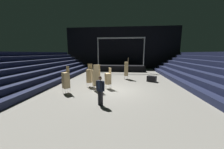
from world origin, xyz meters
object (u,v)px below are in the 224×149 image
at_px(stage_riser, 121,67).
at_px(chair_stack_front_left, 96,78).
at_px(chair_stack_front_right, 126,69).
at_px(chair_stack_mid_right, 98,74).
at_px(equipment_road_case, 152,79).
at_px(man_with_tie, 100,89).
at_px(chair_stack_mid_centre, 108,78).
at_px(chair_stack_mid_left, 66,80).
at_px(chair_stack_rear_left, 90,76).

bearing_deg(stage_riser, chair_stack_front_left, -97.94).
bearing_deg(chair_stack_front_left, chair_stack_front_right, 35.60).
bearing_deg(stage_riser, chair_stack_mid_right, -102.22).
distance_m(chair_stack_mid_right, equipment_road_case, 5.71).
bearing_deg(man_with_tie, chair_stack_front_left, -47.51).
xyz_separation_m(stage_riser, chair_stack_mid_centre, (-0.71, -11.11, 0.32)).
bearing_deg(chair_stack_front_left, chair_stack_mid_left, 176.42).
bearing_deg(chair_stack_front_right, chair_stack_mid_right, 129.94).
bearing_deg(man_with_tie, chair_stack_mid_right, -52.46).
height_order(chair_stack_mid_centre, equipment_road_case, chair_stack_mid_centre).
bearing_deg(equipment_road_case, man_with_tie, -123.07).
distance_m(chair_stack_front_left, chair_stack_rear_left, 1.33).
bearing_deg(chair_stack_mid_centre, chair_stack_mid_right, 2.61).
relative_size(man_with_tie, chair_stack_rear_left, 0.85).
distance_m(man_with_tie, chair_stack_front_right, 7.75).
height_order(chair_stack_front_left, equipment_road_case, chair_stack_front_left).
bearing_deg(man_with_tie, equipment_road_case, -98.92).
relative_size(chair_stack_mid_left, chair_stack_rear_left, 1.00).
distance_m(chair_stack_mid_right, chair_stack_mid_centre, 2.32).
distance_m(chair_stack_front_left, chair_stack_mid_right, 2.60).
xyz_separation_m(stage_riser, chair_stack_mid_right, (-1.99, -9.17, 0.37)).
distance_m(chair_stack_mid_centre, chair_stack_rear_left, 1.78).
distance_m(stage_riser, chair_stack_mid_centre, 11.13).
height_order(chair_stack_front_left, chair_stack_front_right, chair_stack_front_right).
distance_m(chair_stack_front_left, equipment_road_case, 6.45).
xyz_separation_m(chair_stack_front_left, equipment_road_case, (5.20, 3.74, -0.77)).
bearing_deg(chair_stack_front_left, man_with_tie, -98.31).
height_order(chair_stack_mid_left, chair_stack_rear_left, same).
xyz_separation_m(chair_stack_front_right, chair_stack_mid_left, (-4.57, -5.64, -0.21)).
height_order(man_with_tie, chair_stack_mid_centre, chair_stack_mid_centre).
bearing_deg(chair_stack_mid_left, chair_stack_front_left, -120.17).
bearing_deg(chair_stack_front_left, chair_stack_mid_centre, 7.60).
distance_m(chair_stack_rear_left, equipment_road_case, 6.61).
xyz_separation_m(chair_stack_front_left, chair_stack_rear_left, (-0.80, 1.06, -0.04)).
distance_m(chair_stack_front_left, chair_stack_mid_centre, 1.13).
relative_size(chair_stack_front_right, chair_stack_rear_left, 1.21).
relative_size(chair_stack_front_left, chair_stack_mid_right, 1.14).
distance_m(chair_stack_front_right, chair_stack_mid_left, 7.26).
bearing_deg(chair_stack_rear_left, equipment_road_case, -149.30).
bearing_deg(chair_stack_mid_left, chair_stack_mid_right, -79.66).
xyz_separation_m(chair_stack_front_left, chair_stack_mid_centre, (0.93, 0.63, -0.17)).
xyz_separation_m(chair_stack_front_right, equipment_road_case, (2.69, -1.03, -0.94)).
bearing_deg(chair_stack_rear_left, chair_stack_front_left, 133.67).
xyz_separation_m(chair_stack_front_right, chair_stack_mid_centre, (-1.58, -4.13, -0.34)).
bearing_deg(stage_riser, chair_stack_mid_centre, -93.66).
distance_m(chair_stack_front_right, equipment_road_case, 3.03).
bearing_deg(chair_stack_front_right, chair_stack_mid_left, 143.41).
bearing_deg(chair_stack_front_right, stage_riser, 9.55).
distance_m(stage_riser, chair_stack_front_left, 11.86).
distance_m(chair_stack_mid_left, chair_stack_mid_centre, 3.35).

